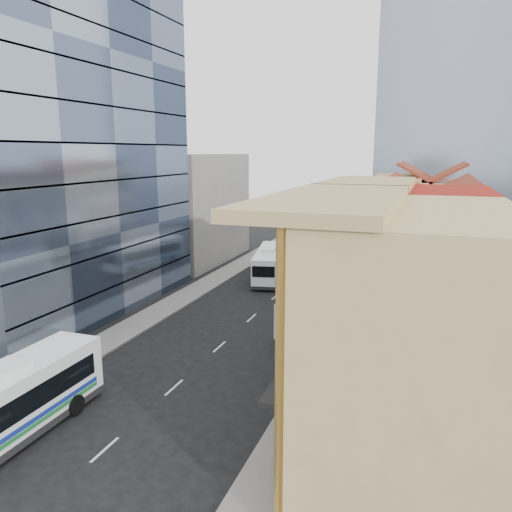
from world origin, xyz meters
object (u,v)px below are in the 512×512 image
at_px(shophouse_tan, 414,342).
at_px(bus_right, 313,304).
at_px(office_tower, 57,144).
at_px(bus_left_far, 269,263).
at_px(sedan_left, 72,383).

bearing_deg(shophouse_tan, bus_right, 116.61).
distance_m(shophouse_tan, office_tower, 35.19).
bearing_deg(shophouse_tan, bus_left_far, 118.78).
relative_size(office_tower, sedan_left, 7.79).
bearing_deg(office_tower, bus_left_far, 49.80).
relative_size(shophouse_tan, sedan_left, 3.64).
bearing_deg(bus_right, bus_left_far, 125.19).
bearing_deg(bus_right, sedan_left, -119.61).
xyz_separation_m(bus_left_far, sedan_left, (-2.63, -30.40, -1.21)).
height_order(shophouse_tan, office_tower, office_tower).
height_order(bus_left_far, sedan_left, bus_left_far).
bearing_deg(sedan_left, shophouse_tan, -18.82).
bearing_deg(bus_left_far, bus_right, -70.97).
height_order(shophouse_tan, sedan_left, shophouse_tan).
bearing_deg(bus_right, shophouse_tan, -59.54).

